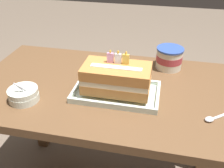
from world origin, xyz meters
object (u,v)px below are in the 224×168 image
serving_spoon_near_tray (212,118)px  ice_cream_tub (169,58)px  birthday_cake (117,78)px  bowl_stack (24,95)px  foil_tray (116,93)px

serving_spoon_near_tray → ice_cream_tub: bearing=114.4°
ice_cream_tub → serving_spoon_near_tray: 0.39m
birthday_cake → serving_spoon_near_tray: size_ratio=2.20×
bowl_stack → ice_cream_tub: size_ratio=0.93×
bowl_stack → ice_cream_tub: bearing=35.8°
ice_cream_tub → foil_tray: bearing=-125.8°
birthday_cake → ice_cream_tub: 0.34m
foil_tray → serving_spoon_near_tray: (0.36, -0.08, -0.00)m
birthday_cake → ice_cream_tub: bearing=54.2°
birthday_cake → bowl_stack: bearing=-161.3°
birthday_cake → bowl_stack: (-0.34, -0.11, -0.05)m
ice_cream_tub → bowl_stack: bearing=-144.2°
foil_tray → bowl_stack: bowl_stack is taller
foil_tray → bowl_stack: size_ratio=2.94×
birthday_cake → ice_cream_tub: size_ratio=2.09×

